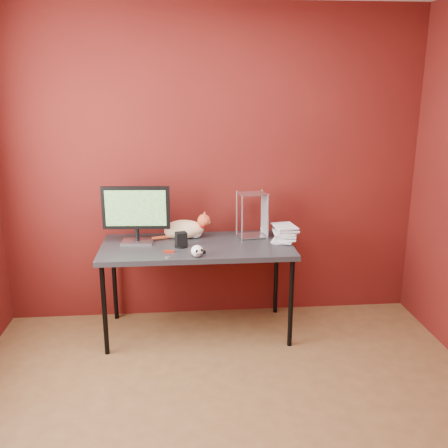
{
  "coord_description": "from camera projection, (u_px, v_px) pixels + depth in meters",
  "views": [
    {
      "loc": [
        -0.27,
        -2.37,
        1.95
      ],
      "look_at": [
        0.04,
        1.15,
        0.97
      ],
      "focal_mm": 40.0,
      "sensor_mm": 36.0,
      "label": 1
    }
  ],
  "objects": [
    {
      "name": "room",
      "position": [
        236.0,
        194.0,
        2.44
      ],
      "size": [
        3.52,
        3.52,
        2.61
      ],
      "color": "brown",
      "rests_on": "ground"
    },
    {
      "name": "desk",
      "position": [
        197.0,
        251.0,
        3.94
      ],
      "size": [
        1.5,
        0.7,
        0.75
      ],
      "color": "black",
      "rests_on": "ground"
    },
    {
      "name": "monitor",
      "position": [
        136.0,
        212.0,
        3.9
      ],
      "size": [
        0.53,
        0.19,
        0.46
      ],
      "rotation": [
        0.0,
        0.0,
        -0.07
      ],
      "color": "#BCBCC2",
      "rests_on": "desk"
    },
    {
      "name": "cat",
      "position": [
        185.0,
        229.0,
        4.08
      ],
      "size": [
        0.48,
        0.21,
        0.22
      ],
      "rotation": [
        0.0,
        0.0,
        -0.14
      ],
      "color": "orange",
      "rests_on": "desk"
    },
    {
      "name": "skull_mug",
      "position": [
        197.0,
        251.0,
        3.63
      ],
      "size": [
        0.09,
        0.1,
        0.09
      ],
      "rotation": [
        0.0,
        0.0,
        0.39
      ],
      "color": "white",
      "rests_on": "desk"
    },
    {
      "name": "speaker",
      "position": [
        181.0,
        240.0,
        3.85
      ],
      "size": [
        0.1,
        0.1,
        0.12
      ],
      "rotation": [
        0.0,
        0.0,
        0.25
      ],
      "color": "black",
      "rests_on": "desk"
    },
    {
      "name": "book_stack",
      "position": [
        277.0,
        157.0,
        3.87
      ],
      "size": [
        0.24,
        0.27,
        1.35
      ],
      "rotation": [
        0.0,
        0.0,
        -0.17
      ],
      "color": "beige",
      "rests_on": "desk"
    },
    {
      "name": "wire_rack",
      "position": [
        252.0,
        215.0,
        4.08
      ],
      "size": [
        0.24,
        0.2,
        0.37
      ],
      "rotation": [
        0.0,
        0.0,
        0.14
      ],
      "color": "#BCBCC2",
      "rests_on": "desk"
    },
    {
      "name": "pocket_knife",
      "position": [
        169.0,
        251.0,
        3.73
      ],
      "size": [
        0.08,
        0.03,
        0.02
      ],
      "primitive_type": "cube",
      "rotation": [
        0.0,
        0.0,
        -0.05
      ],
      "color": "#971E0B",
      "rests_on": "desk"
    },
    {
      "name": "black_gadget",
      "position": [
        202.0,
        252.0,
        3.71
      ],
      "size": [
        0.05,
        0.04,
        0.02
      ],
      "primitive_type": "cube",
      "rotation": [
        0.0,
        0.0,
        0.35
      ],
      "color": "black",
      "rests_on": "desk"
    },
    {
      "name": "washer",
      "position": [
        168.0,
        257.0,
        3.63
      ],
      "size": [
        0.05,
        0.05,
        0.0
      ],
      "primitive_type": "cylinder",
      "color": "#BCBCC2",
      "rests_on": "desk"
    }
  ]
}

